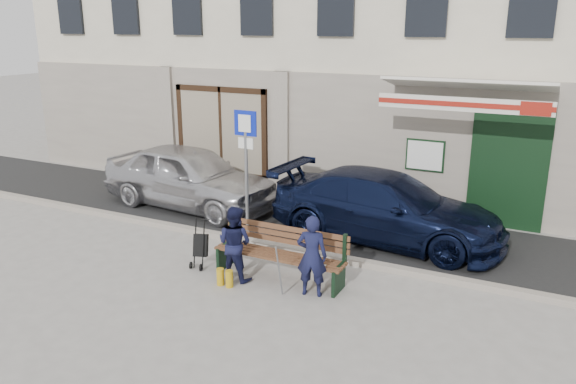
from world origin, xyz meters
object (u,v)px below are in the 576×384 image
Objects in this scene: man at (312,256)px; bench at (277,254)px; parking_sign at (246,155)px; car_silver at (189,177)px; stroller at (200,246)px; car_navy at (386,207)px; woman at (235,243)px.

bench is at bearing -33.42° from man.
parking_sign is 1.13× the size of bench.
bench is (3.80, -2.68, -0.31)m from car_silver.
man is 2.32m from stroller.
car_navy is 3.50× the size of man.
bench is 0.88m from man.
bench is at bearing -42.40° from parking_sign.
stroller is (-0.09, -1.55, -1.42)m from parking_sign.
car_silver is at bearing -40.68° from woman.
car_silver reaches higher than stroller.
stroller is (-0.85, 0.17, -0.28)m from woman.
car_silver is 5.06× the size of stroller.
man is at bearing -175.39° from woman.
man is at bearing -20.51° from bench.
car_navy is 1.79× the size of parking_sign.
stroller is at bearing -7.97° from woman.
car_navy is at bearing 28.67° from stroller.
parking_sign reaches higher than man.
parking_sign is 2.20m from woman.
man is (-0.35, -2.99, -0.01)m from car_navy.
woman is 0.91m from stroller.
car_silver is 3.26× the size of man.
parking_sign is 2.10m from stroller.
car_navy is at bearing 29.11° from parking_sign.
man is at bearing -21.73° from stroller.
car_silver is at bearing 110.32° from stroller.
car_navy is (4.94, 0.01, -0.07)m from car_silver.
man is 1.55× the size of stroller.
man is (2.21, -1.68, -1.12)m from parking_sign.
woman reaches higher than stroller.
man is at bearing -35.28° from parking_sign.
parking_sign is (-2.55, -1.31, 1.11)m from car_navy.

